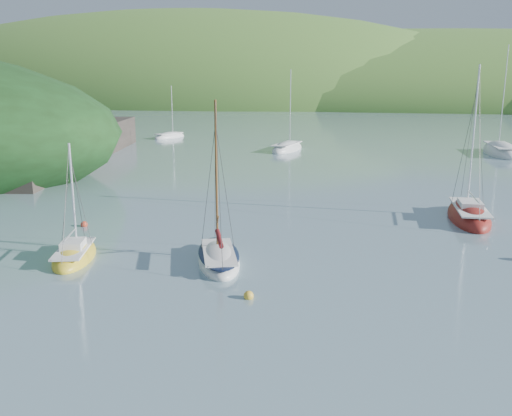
% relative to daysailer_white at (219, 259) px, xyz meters
% --- Properties ---
extents(ground, '(700.00, 700.00, 0.00)m').
position_rel_daysailer_white_xyz_m(ground, '(1.86, -5.61, -0.21)').
color(ground, gray).
rests_on(ground, ground).
extents(shoreline_hills, '(690.00, 135.00, 56.00)m').
position_rel_daysailer_white_xyz_m(shoreline_hills, '(-7.80, 166.82, -0.21)').
color(shoreline_hills, '#396F2A').
rests_on(shoreline_hills, ground).
extents(daysailer_white, '(3.97, 6.17, 8.91)m').
position_rel_daysailer_white_xyz_m(daysailer_white, '(0.00, 0.00, 0.00)').
color(daysailer_white, white).
rests_on(daysailer_white, ground).
extents(sloop_red, '(2.75, 7.47, 10.96)m').
position_rel_daysailer_white_xyz_m(sloop_red, '(13.94, 11.99, 0.00)').
color(sloop_red, maroon).
rests_on(sloop_red, ground).
extents(sailboat_yellow, '(3.28, 5.37, 6.66)m').
position_rel_daysailer_white_xyz_m(sailboat_yellow, '(-7.63, -1.03, -0.04)').
color(sailboat_yellow, gold).
rests_on(sailboat_yellow, ground).
extents(distant_sloop_a, '(4.12, 7.86, 10.68)m').
position_rel_daysailer_white_xyz_m(distant_sloop_a, '(-3.28, 42.52, -0.03)').
color(distant_sloop_a, white).
rests_on(distant_sloop_a, ground).
extents(distant_sloop_b, '(4.00, 9.82, 13.72)m').
position_rel_daysailer_white_xyz_m(distant_sloop_b, '(21.99, 44.74, 0.01)').
color(distant_sloop_b, white).
rests_on(distant_sloop_b, ground).
extents(distant_sloop_c, '(4.17, 6.06, 8.18)m').
position_rel_daysailer_white_xyz_m(distant_sloop_c, '(-22.28, 52.05, -0.06)').
color(distant_sloop_c, white).
rests_on(distant_sloop_c, ground).
extents(mooring_buoys, '(26.18, 9.72, 0.50)m').
position_rel_daysailer_white_xyz_m(mooring_buoys, '(4.15, 1.72, -0.09)').
color(mooring_buoys, gold).
rests_on(mooring_buoys, ground).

